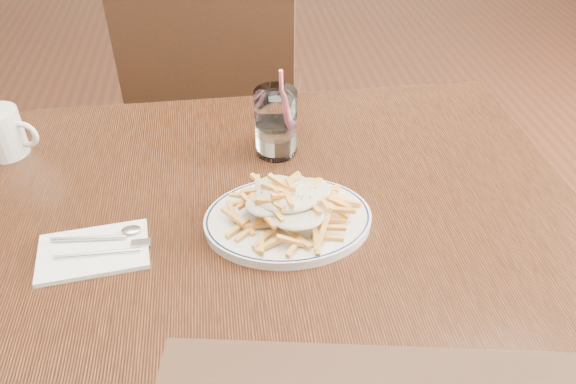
{
  "coord_description": "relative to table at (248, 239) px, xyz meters",
  "views": [
    {
      "loc": [
        -0.03,
        -0.76,
        1.39
      ],
      "look_at": [
        0.07,
        -0.06,
        0.82
      ],
      "focal_mm": 35.0,
      "sensor_mm": 36.0,
      "label": 1
    }
  ],
  "objects": [
    {
      "name": "table",
      "position": [
        0.0,
        0.0,
        0.0
      ],
      "size": [
        1.2,
        0.8,
        0.75
      ],
      "color": "black",
      "rests_on": "ground"
    },
    {
      "name": "chair_far",
      "position": [
        -0.04,
        0.74,
        -0.09
      ],
      "size": [
        0.55,
        0.55,
        1.02
      ],
      "color": "black",
      "rests_on": "ground"
    },
    {
      "name": "fries_plate",
      "position": [
        0.07,
        -0.06,
        0.09
      ],
      "size": [
        0.35,
        0.33,
        0.02
      ],
      "color": "silver",
      "rests_on": "table"
    },
    {
      "name": "loaded_fries",
      "position": [
        0.07,
        -0.06,
        0.13
      ],
      "size": [
        0.25,
        0.23,
        0.06
      ],
      "color": "gold",
      "rests_on": "fries_plate"
    },
    {
      "name": "napkin",
      "position": [
        -0.25,
        -0.08,
        0.08
      ],
      "size": [
        0.18,
        0.13,
        0.01
      ],
      "primitive_type": "cube",
      "rotation": [
        0.0,
        0.0,
        0.11
      ],
      "color": "white",
      "rests_on": "table"
    },
    {
      "name": "cutlery",
      "position": [
        -0.25,
        -0.08,
        0.09
      ],
      "size": [
        0.17,
        0.06,
        0.01
      ],
      "color": "silver",
      "rests_on": "napkin"
    },
    {
      "name": "water_glass",
      "position": [
        0.07,
        0.17,
        0.14
      ],
      "size": [
        0.08,
        0.08,
        0.18
      ],
      "color": "white",
      "rests_on": "table"
    },
    {
      "name": "coffee_mug",
      "position": [
        -0.46,
        0.23,
        0.13
      ],
      "size": [
        0.12,
        0.08,
        0.09
      ],
      "color": "silver",
      "rests_on": "table"
    }
  ]
}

